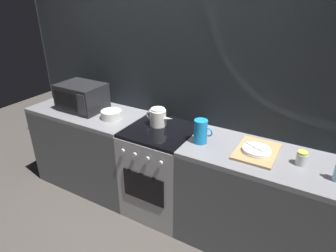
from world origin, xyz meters
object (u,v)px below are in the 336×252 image
at_px(kettle, 158,117).
at_px(dish_pile, 257,151).
at_px(spice_jar, 302,158).
at_px(microwave, 82,97).
at_px(pitcher, 201,131).
at_px(stove_unit, 161,171).
at_px(mixing_bowl, 112,114).

relative_size(kettle, dish_pile, 0.71).
height_order(kettle, dish_pile, kettle).
height_order(dish_pile, spice_jar, spice_jar).
bearing_deg(microwave, pitcher, -2.11).
distance_m(stove_unit, dish_pile, 0.98).
height_order(stove_unit, kettle, kettle).
xyz_separation_m(microwave, mixing_bowl, (0.41, -0.04, -0.10)).
bearing_deg(stove_unit, spice_jar, 0.77).
bearing_deg(microwave, mixing_bowl, -4.93).
height_order(mixing_bowl, pitcher, pitcher).
xyz_separation_m(kettle, mixing_bowl, (-0.47, -0.09, -0.04)).
height_order(stove_unit, dish_pile, dish_pile).
relative_size(kettle, mixing_bowl, 1.42).
bearing_deg(stove_unit, pitcher, -6.30).
bearing_deg(kettle, spice_jar, -2.14).
distance_m(mixing_bowl, pitcher, 0.95).
distance_m(dish_pile, spice_jar, 0.32).
distance_m(kettle, dish_pile, 0.92).
distance_m(mixing_bowl, dish_pile, 1.39).
relative_size(microwave, pitcher, 2.30).
height_order(microwave, spice_jar, microwave).
relative_size(stove_unit, microwave, 1.96).
distance_m(stove_unit, spice_jar, 1.28).
height_order(stove_unit, pitcher, pitcher).
height_order(stove_unit, mixing_bowl, mixing_bowl).
distance_m(pitcher, dish_pile, 0.46).
relative_size(dish_pile, spice_jar, 3.81).
bearing_deg(mixing_bowl, microwave, 175.07).
distance_m(microwave, spice_jar, 2.12).
bearing_deg(microwave, kettle, 3.68).
bearing_deg(pitcher, mixing_bowl, 179.12).
xyz_separation_m(kettle, dish_pile, (0.92, -0.05, -0.06)).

